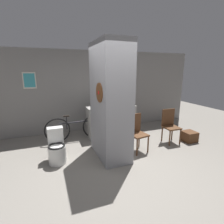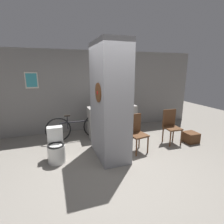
# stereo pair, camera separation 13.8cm
# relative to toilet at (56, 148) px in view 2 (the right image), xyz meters

# --- Properties ---
(ground_plane) EXTENTS (14.00, 14.00, 0.00)m
(ground_plane) POSITION_rel_toilet_xyz_m (1.07, -0.72, -0.31)
(ground_plane) COLOR slate
(wall_back) EXTENTS (8.00, 0.09, 2.60)m
(wall_back) POSITION_rel_toilet_xyz_m (1.07, 1.91, 0.99)
(wall_back) COLOR gray
(wall_back) RESTS_ON ground_plane
(pillar_center) EXTENTS (0.66, 1.22, 2.60)m
(pillar_center) POSITION_rel_toilet_xyz_m (1.22, -0.11, 0.99)
(pillar_center) COLOR gray
(pillar_center) RESTS_ON ground_plane
(counter_shelf) EXTENTS (1.49, 0.44, 0.92)m
(counter_shelf) POSITION_rel_toilet_xyz_m (1.70, 1.07, 0.15)
(counter_shelf) COLOR gray
(counter_shelf) RESTS_ON ground_plane
(toilet) EXTENTS (0.38, 0.54, 0.74)m
(toilet) POSITION_rel_toilet_xyz_m (0.00, 0.00, 0.00)
(toilet) COLOR silver
(toilet) RESTS_ON ground_plane
(chair_near_pillar) EXTENTS (0.46, 0.46, 0.93)m
(chair_near_pillar) POSITION_rel_toilet_xyz_m (1.92, -0.13, 0.20)
(chair_near_pillar) COLOR #4C2D19
(chair_near_pillar) RESTS_ON ground_plane
(chair_by_doorway) EXTENTS (0.41, 0.41, 0.93)m
(chair_by_doorway) POSITION_rel_toilet_xyz_m (3.06, 0.02, 0.20)
(chair_by_doorway) COLOR #4C2D19
(chair_by_doorway) RESTS_ON ground_plane
(bicycle) EXTENTS (1.77, 0.42, 0.76)m
(bicycle) POSITION_rel_toilet_xyz_m (0.63, 1.09, 0.06)
(bicycle) COLOR black
(bicycle) RESTS_ON ground_plane
(bottle_tall) EXTENTS (0.06, 0.06, 0.28)m
(bottle_tall) POSITION_rel_toilet_xyz_m (1.50, 1.04, 0.71)
(bottle_tall) COLOR #267233
(bottle_tall) RESTS_ON counter_shelf
(bottle_short) EXTENTS (0.08, 0.08, 0.21)m
(bottle_short) POSITION_rel_toilet_xyz_m (1.39, 1.01, 0.69)
(bottle_short) COLOR olive
(bottle_short) RESTS_ON counter_shelf
(floor_crate) EXTENTS (0.36, 0.36, 0.29)m
(floor_crate) POSITION_rel_toilet_xyz_m (3.62, -0.17, -0.17)
(floor_crate) COLOR #4C2D19
(floor_crate) RESTS_ON ground_plane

